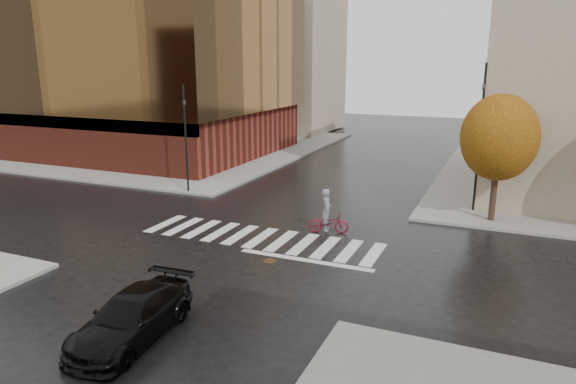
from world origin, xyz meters
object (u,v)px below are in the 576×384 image
Objects in this scene: traffic_light_ne at (481,127)px; cyclist at (328,218)px; fire_hydrant at (195,171)px; sedan at (132,317)px; traffic_light_nw at (185,133)px.

cyclist is at bearing 64.56° from traffic_light_ne.
fire_hydrant is (-18.95, 1.00, -4.19)m from traffic_light_ne.
fire_hydrant is at bearing 114.99° from sedan.
traffic_light_ne is 10.12× the size of fire_hydrant.
fire_hydrant is (-1.94, 3.70, -3.29)m from traffic_light_nw.
sedan is at bearing 6.83° from traffic_light_nw.
cyclist is 9.91m from traffic_light_ne.
traffic_light_nw reaches higher than fire_hydrant.
cyclist is (2.19, 11.74, 0.06)m from sedan.
traffic_light_ne is at bearing -3.02° from fire_hydrant.
traffic_light_nw is 8.43× the size of fire_hydrant.
traffic_light_ne is at bearing 77.18° from traffic_light_nw.
fire_hydrant is (-12.64, 7.50, -0.17)m from cyclist.
traffic_light_nw is (-10.69, 3.80, 3.11)m from cyclist.
fire_hydrant is at bearing 43.59° from cyclist.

